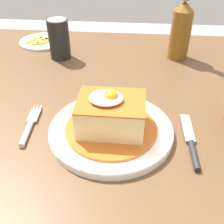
{
  "coord_description": "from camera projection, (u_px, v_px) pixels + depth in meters",
  "views": [
    {
      "loc": [
        0.1,
        -0.58,
        1.11
      ],
      "look_at": [
        0.06,
        -0.13,
        0.78
      ],
      "focal_mm": 42.44,
      "sensor_mm": 36.0,
      "label": 1
    }
  ],
  "objects": [
    {
      "name": "sandwich_meal",
      "position": [
        111.0,
        116.0,
        0.54
      ],
      "size": [
        0.19,
        0.19,
        0.1
      ],
      "color": "#B75B1E",
      "rests_on": "main_plate"
    },
    {
      "name": "beer_bottle_amber_far",
      "position": [
        181.0,
        27.0,
        0.81
      ],
      "size": [
        0.06,
        0.06,
        0.27
      ],
      "color": "brown",
      "rests_on": "dining_table"
    },
    {
      "name": "soda_can",
      "position": [
        59.0,
        39.0,
        0.84
      ],
      "size": [
        0.07,
        0.07,
        0.12
      ],
      "color": "black",
      "rests_on": "dining_table"
    },
    {
      "name": "side_plate_fries",
      "position": [
        43.0,
        41.0,
        0.98
      ],
      "size": [
        0.17,
        0.17,
        0.02
      ],
      "color": "white",
      "rests_on": "dining_table"
    },
    {
      "name": "knife",
      "position": [
        192.0,
        147.0,
        0.52
      ],
      "size": [
        0.02,
        0.17,
        0.01
      ],
      "color": "#262628",
      "rests_on": "dining_table"
    },
    {
      "name": "main_plate",
      "position": [
        111.0,
        129.0,
        0.56
      ],
      "size": [
        0.26,
        0.26,
        0.02
      ],
      "color": "white",
      "rests_on": "dining_table"
    },
    {
      "name": "dining_table",
      "position": [
        95.0,
        124.0,
        0.75
      ],
      "size": [
        1.33,
        0.93,
        0.74
      ],
      "color": "brown",
      "rests_on": "ground_plane"
    },
    {
      "name": "fork",
      "position": [
        29.0,
        127.0,
        0.57
      ],
      "size": [
        0.03,
        0.14,
        0.01
      ],
      "color": "silver",
      "rests_on": "dining_table"
    }
  ]
}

